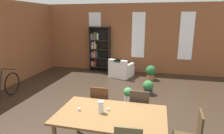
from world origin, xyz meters
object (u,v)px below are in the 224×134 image
dining_chair_far_left (101,105)px  potted_plant_corner (151,72)px  dining_table (111,118)px  potted_plant_by_shelf (128,94)px  bicycle_second (1,89)px  bookshelf_tall (98,49)px  armchair_white (121,70)px  potted_plant_window (148,87)px  dining_chair_far_right (140,109)px  vase_on_table (101,107)px

dining_chair_far_left → potted_plant_corner: size_ratio=1.71×
dining_table → potted_plant_corner: dining_table is taller
potted_plant_by_shelf → bicycle_second: bearing=-167.7°
bookshelf_tall → armchair_white: size_ratio=1.98×
bookshelf_tall → armchair_white: (1.18, -0.70, -0.72)m
potted_plant_by_shelf → armchair_white: bearing=105.8°
armchair_white → bookshelf_tall: bearing=149.1°
potted_plant_by_shelf → potted_plant_corner: bearing=77.1°
dining_table → potted_plant_by_shelf: (-0.05, 2.17, -0.44)m
bicycle_second → potted_plant_window: 4.37m
dining_chair_far_right → bicycle_second: (-4.03, 0.62, -0.16)m
dining_table → bookshelf_tall: size_ratio=0.94×
dining_chair_far_left → bookshelf_tall: size_ratio=0.48×
dining_chair_far_left → armchair_white: dining_chair_far_left is taller
dining_chair_far_left → dining_chair_far_right: (0.83, 0.00, 0.00)m
potted_plant_corner → vase_on_table: bearing=-98.4°
bookshelf_tall → potted_plant_corner: bookshelf_tall is taller
dining_chair_far_right → armchair_white: (-1.14, 3.79, -0.23)m
dining_table → bookshelf_tall: (-1.90, 5.26, 0.32)m
bicycle_second → potted_plant_by_shelf: bearing=12.3°
bookshelf_tall → potted_plant_window: bearing=-44.6°
armchair_white → potted_plant_corner: armchair_white is taller
dining_chair_far_right → potted_plant_window: dining_chair_far_right is taller
vase_on_table → armchair_white: size_ratio=0.21×
dining_chair_far_left → potted_plant_corner: bearing=76.4°
dining_table → potted_plant_corner: size_ratio=3.32×
dining_chair_far_left → potted_plant_by_shelf: dining_chair_far_left is taller
armchair_white → potted_plant_window: bearing=-53.8°
dining_chair_far_left → vase_on_table: bearing=-72.8°
dining_table → dining_chair_far_right: (0.41, 0.77, -0.17)m
bookshelf_tall → bicycle_second: 4.28m
potted_plant_corner → dining_chair_far_right: bearing=-91.0°
vase_on_table → potted_plant_corner: 4.54m
vase_on_table → dining_chair_far_right: vase_on_table is taller
dining_table → dining_chair_far_left: dining_chair_far_left is taller
dining_chair_far_left → potted_plant_corner: dining_chair_far_left is taller
dining_chair_far_left → dining_chair_far_right: 0.83m
dining_chair_far_left → armchair_white: size_ratio=0.95×
potted_plant_window → bookshelf_tall: bearing=135.4°
armchair_white → bicycle_second: bicycle_second is taller
vase_on_table → potted_plant_window: size_ratio=0.47×
dining_table → potted_plant_window: (0.47, 2.93, -0.45)m
vase_on_table → potted_plant_corner: size_ratio=0.38×
dining_table → vase_on_table: bearing=180.0°
vase_on_table → dining_chair_far_left: size_ratio=0.22×
dining_table → potted_plant_by_shelf: size_ratio=4.26×
bookshelf_tall → bicycle_second: bookshelf_tall is taller
dining_table → potted_plant_by_shelf: bearing=91.2°
armchair_white → dining_table: bearing=-81.0°
bookshelf_tall → potted_plant_corner: (2.38, -0.80, -0.70)m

